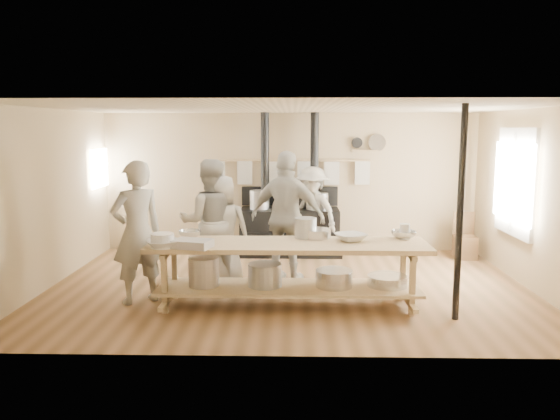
{
  "coord_description": "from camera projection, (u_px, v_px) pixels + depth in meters",
  "views": [
    {
      "loc": [
        0.06,
        -7.8,
        2.31
      ],
      "look_at": [
        -0.13,
        0.2,
        1.11
      ],
      "focal_mm": 35.0,
      "sensor_mm": 36.0,
      "label": 1
    }
  ],
  "objects": [
    {
      "name": "ground",
      "position": [
        288.0,
        286.0,
        8.05
      ],
      "size": [
        7.0,
        7.0,
        0.0
      ],
      "primitive_type": "plane",
      "color": "brown",
      "rests_on": "ground"
    },
    {
      "name": "room_shell",
      "position": [
        289.0,
        177.0,
        7.82
      ],
      "size": [
        7.0,
        7.0,
        7.0
      ],
      "color": "tan",
      "rests_on": "ground"
    },
    {
      "name": "window_right",
      "position": [
        515.0,
        182.0,
        8.34
      ],
      "size": [
        0.09,
        1.5,
        1.65
      ],
      "color": "beige",
      "rests_on": "ground"
    },
    {
      "name": "left_opening",
      "position": [
        99.0,
        168.0,
        9.88
      ],
      "size": [
        0.0,
        0.9,
        0.9
      ],
      "color": "white",
      "rests_on": "ground"
    },
    {
      "name": "stove",
      "position": [
        289.0,
        226.0,
        10.07
      ],
      "size": [
        1.9,
        0.75,
        2.6
      ],
      "color": "black",
      "rests_on": "ground"
    },
    {
      "name": "towel_rail",
      "position": [
        290.0,
        169.0,
        10.2
      ],
      "size": [
        3.0,
        0.04,
        0.47
      ],
      "color": "tan",
      "rests_on": "ground"
    },
    {
      "name": "back_wall_shelf",
      "position": [
        369.0,
        145.0,
        10.13
      ],
      "size": [
        0.63,
        0.14,
        0.32
      ],
      "color": "tan",
      "rests_on": "ground"
    },
    {
      "name": "prep_table",
      "position": [
        287.0,
        268.0,
        7.09
      ],
      "size": [
        3.6,
        0.9,
        0.85
      ],
      "color": "tan",
      "rests_on": "ground"
    },
    {
      "name": "support_post",
      "position": [
        460.0,
        214.0,
        6.48
      ],
      "size": [
        0.08,
        0.08,
        2.6
      ],
      "primitive_type": "cylinder",
      "color": "black",
      "rests_on": "ground"
    },
    {
      "name": "cook_far_left",
      "position": [
        137.0,
        232.0,
        7.2
      ],
      "size": [
        0.83,
        0.78,
        1.9
      ],
      "primitive_type": "imported",
      "rotation": [
        0.0,
        0.0,
        3.78
      ],
      "color": "#A5A192",
      "rests_on": "ground"
    },
    {
      "name": "cook_left",
      "position": [
        210.0,
        222.0,
        8.13
      ],
      "size": [
        1.01,
        0.84,
        1.87
      ],
      "primitive_type": "imported",
      "rotation": [
        0.0,
        0.0,
        3.3
      ],
      "color": "#A5A192",
      "rests_on": "ground"
    },
    {
      "name": "cook_center",
      "position": [
        223.0,
        229.0,
        8.18
      ],
      "size": [
        0.8,
        0.53,
        1.63
      ],
      "primitive_type": "imported",
      "rotation": [
        0.0,
        0.0,
        3.13
      ],
      "color": "#A5A192",
      "rests_on": "ground"
    },
    {
      "name": "cook_right",
      "position": [
        287.0,
        218.0,
        8.1
      ],
      "size": [
        1.26,
        0.88,
        1.99
      ],
      "primitive_type": "imported",
      "rotation": [
        0.0,
        0.0,
        2.76
      ],
      "color": "#A5A192",
      "rests_on": "ground"
    },
    {
      "name": "cook_by_window",
      "position": [
        312.0,
        212.0,
        9.85
      ],
      "size": [
        1.2,
        1.15,
        1.64
      ],
      "primitive_type": "imported",
      "rotation": [
        0.0,
        0.0,
        -0.71
      ],
      "color": "#A5A192",
      "rests_on": "ground"
    },
    {
      "name": "chair",
      "position": [
        465.0,
        245.0,
        9.79
      ],
      "size": [
        0.41,
        0.41,
        0.82
      ],
      "rotation": [
        0.0,
        0.0,
        -0.09
      ],
      "color": "#4E381F",
      "rests_on": "ground"
    },
    {
      "name": "bowl_white_a",
      "position": [
        163.0,
        244.0,
        6.74
      ],
      "size": [
        0.52,
        0.52,
        0.1
      ],
      "primitive_type": "imported",
      "rotation": [
        0.0,
        0.0,
        0.36
      ],
      "color": "white",
      "rests_on": "prep_table"
    },
    {
      "name": "bowl_steel_a",
      "position": [
        190.0,
        234.0,
        7.39
      ],
      "size": [
        0.42,
        0.42,
        0.09
      ],
      "primitive_type": "imported",
      "rotation": [
        0.0,
        0.0,
        0.56
      ],
      "color": "silver",
      "rests_on": "prep_table"
    },
    {
      "name": "bowl_white_b",
      "position": [
        351.0,
        237.0,
        7.16
      ],
      "size": [
        0.53,
        0.53,
        0.1
      ],
      "primitive_type": "imported",
      "rotation": [
        0.0,
        0.0,
        2.04
      ],
      "color": "white",
      "rests_on": "prep_table"
    },
    {
      "name": "bowl_steel_b",
      "position": [
        404.0,
        234.0,
        7.32
      ],
      "size": [
        0.43,
        0.43,
        0.1
      ],
      "primitive_type": "imported",
      "rotation": [
        0.0,
        0.0,
        3.53
      ],
      "color": "silver",
      "rests_on": "prep_table"
    },
    {
      "name": "roasting_pan",
      "position": [
        192.0,
        244.0,
        6.73
      ],
      "size": [
        0.52,
        0.42,
        0.1
      ],
      "primitive_type": "cube",
      "rotation": [
        0.0,
        0.0,
        -0.27
      ],
      "color": "#B2B2B7",
      "rests_on": "prep_table"
    },
    {
      "name": "mixing_bowl_large",
      "position": [
        317.0,
        233.0,
        7.35
      ],
      "size": [
        0.41,
        0.41,
        0.12
      ],
      "primitive_type": "cylinder",
      "rotation": [
        0.0,
        0.0,
        0.09
      ],
      "color": "silver",
      "rests_on": "prep_table"
    },
    {
      "name": "bucket_galv",
      "position": [
        306.0,
        228.0,
        7.34
      ],
      "size": [
        0.33,
        0.33,
        0.27
      ],
      "primitive_type": "cylinder",
      "rotation": [
        0.0,
        0.0,
        -0.12
      ],
      "color": "gray",
      "rests_on": "prep_table"
    },
    {
      "name": "deep_bowl_enamel",
      "position": [
        163.0,
        241.0,
        6.74
      ],
      "size": [
        0.36,
        0.36,
        0.18
      ],
      "primitive_type": "cylinder",
      "rotation": [
        0.0,
        0.0,
        -0.33
      ],
      "color": "white",
      "rests_on": "prep_table"
    },
    {
      "name": "pitcher",
      "position": [
        405.0,
        231.0,
        7.26
      ],
      "size": [
        0.16,
        0.16,
        0.21
      ],
      "primitive_type": "cylinder",
      "rotation": [
        0.0,
        0.0,
        0.25
      ],
      "color": "white",
      "rests_on": "prep_table"
    }
  ]
}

